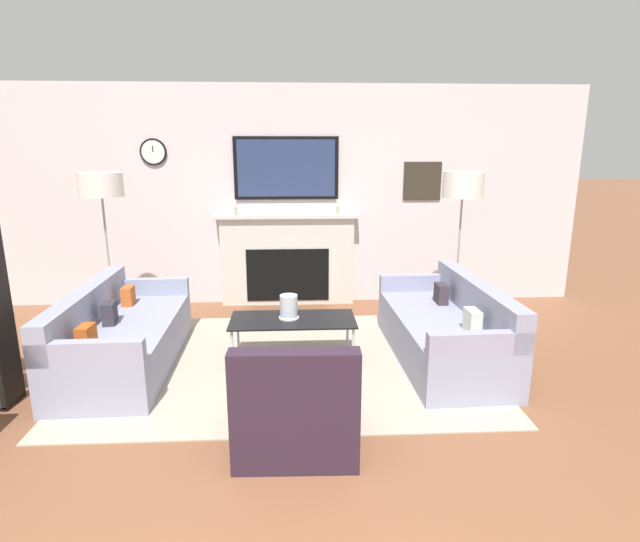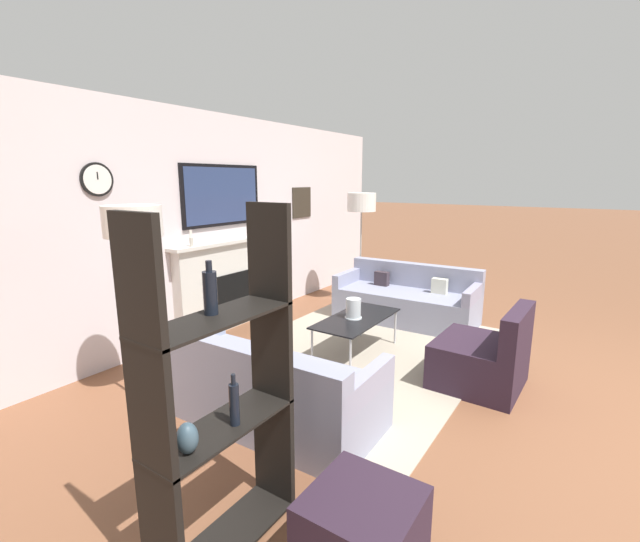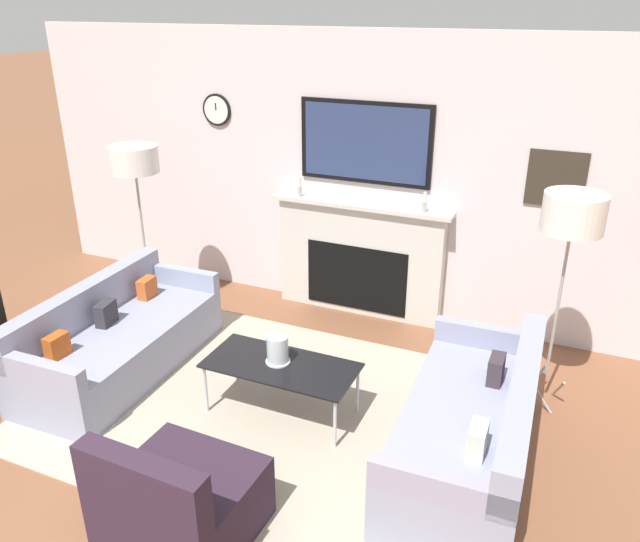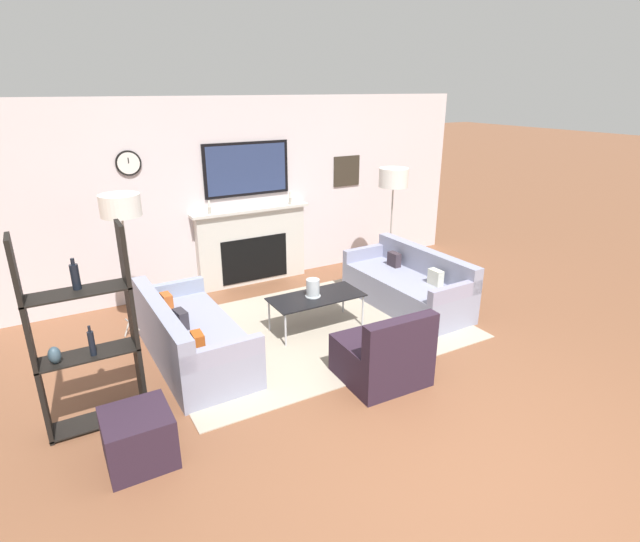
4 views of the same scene
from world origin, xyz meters
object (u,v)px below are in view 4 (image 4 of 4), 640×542
object	(u,v)px
hurricane_candle	(313,289)
floor_lamp_left	(120,207)
shelf_unit	(84,338)
ottoman	(139,437)
armchair	(383,356)
couch_left	(191,338)
floor_lamp_right	(394,179)
coffee_table	(316,299)
couch_right	(408,286)

from	to	relation	value
hurricane_candle	floor_lamp_left	world-z (taller)	floor_lamp_left
shelf_unit	ottoman	xyz separation A→B (m)	(0.23, -0.68, -0.63)
armchair	shelf_unit	world-z (taller)	shelf_unit
hurricane_candle	couch_left	bearing A→B (deg)	-179.21
hurricane_candle	floor_lamp_right	size ratio (longest dim) A/B	0.13
coffee_table	ottoman	bearing A→B (deg)	-150.52
ottoman	couch_right	bearing A→B (deg)	19.44
coffee_table	ottoman	world-z (taller)	ottoman
floor_lamp_left	shelf_unit	world-z (taller)	shelf_unit
couch_left	floor_lamp_left	size ratio (longest dim) A/B	1.11
couch_right	floor_lamp_left	distance (m)	3.73
coffee_table	floor_lamp_left	distance (m)	2.46
couch_left	floor_lamp_right	world-z (taller)	floor_lamp_right
ottoman	couch_left	bearing A→B (deg)	59.01
couch_right	armchair	size ratio (longest dim) A/B	2.33
couch_right	ottoman	xyz separation A→B (m)	(-3.78, -1.33, -0.06)
couch_left	shelf_unit	world-z (taller)	shelf_unit
armchair	floor_lamp_left	world-z (taller)	floor_lamp_left
couch_right	shelf_unit	bearing A→B (deg)	-170.74
couch_left	floor_lamp_right	bearing A→B (deg)	15.61
coffee_table	ottoman	size ratio (longest dim) A/B	2.23
couch_left	hurricane_candle	distance (m)	1.54
armchair	floor_lamp_right	distance (m)	3.18
shelf_unit	armchair	bearing A→B (deg)	-14.75
couch_right	coffee_table	distance (m)	1.43
floor_lamp_left	armchair	bearing A→B (deg)	-49.21
couch_right	coffee_table	world-z (taller)	couch_right
floor_lamp_left	floor_lamp_right	bearing A→B (deg)	0.00
hurricane_candle	ottoman	distance (m)	2.70
couch_left	hurricane_candle	size ratio (longest dim) A/B	8.61
couch_left	hurricane_candle	xyz separation A→B (m)	(1.52, 0.02, 0.26)
hurricane_candle	shelf_unit	distance (m)	2.66
floor_lamp_left	ottoman	distance (m)	2.67
floor_lamp_right	shelf_unit	xyz separation A→B (m)	(-4.41, -1.59, -0.70)
floor_lamp_left	shelf_unit	size ratio (longest dim) A/B	0.96
floor_lamp_right	shelf_unit	world-z (taller)	shelf_unit
couch_right	ottoman	world-z (taller)	couch_right
floor_lamp_left	ottoman	xyz separation A→B (m)	(-0.41, -2.28, -1.34)
couch_right	coffee_table	size ratio (longest dim) A/B	1.65
hurricane_candle	shelf_unit	size ratio (longest dim) A/B	0.12
armchair	couch_right	bearing A→B (deg)	43.57
armchair	floor_lamp_right	xyz separation A→B (m)	(1.80, 2.28, 1.28)
floor_lamp_left	ottoman	size ratio (longest dim) A/B	3.34
couch_left	ottoman	distance (m)	1.56
floor_lamp_left	shelf_unit	xyz separation A→B (m)	(-0.64, -1.59, -0.71)
hurricane_candle	couch_right	bearing A→B (deg)	-0.73
coffee_table	floor_lamp_left	world-z (taller)	floor_lamp_left
armchair	shelf_unit	distance (m)	2.76
coffee_table	shelf_unit	bearing A→B (deg)	-165.89
coffee_table	hurricane_candle	xyz separation A→B (m)	(-0.04, 0.02, 0.12)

